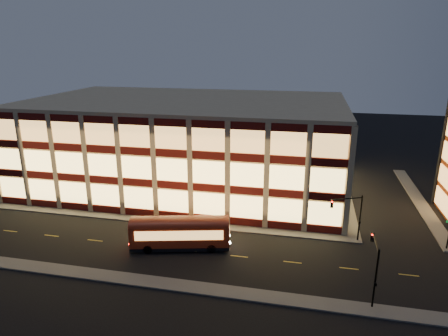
# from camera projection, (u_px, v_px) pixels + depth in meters

# --- Properties ---
(ground) EXTENTS (200.00, 200.00, 0.00)m
(ground) POSITION_uv_depth(u_px,v_px,m) (173.00, 226.00, 52.92)
(ground) COLOR black
(ground) RESTS_ON ground
(sidewalk_office_south) EXTENTS (54.00, 2.00, 0.15)m
(sidewalk_office_south) POSITION_uv_depth(u_px,v_px,m) (155.00, 220.00, 54.44)
(sidewalk_office_south) COLOR #514F4C
(sidewalk_office_south) RESTS_ON ground
(sidewalk_office_east) EXTENTS (2.00, 30.00, 0.15)m
(sidewalk_office_east) POSITION_uv_depth(u_px,v_px,m) (344.00, 194.00, 64.06)
(sidewalk_office_east) COLOR #514F4C
(sidewalk_office_east) RESTS_ON ground
(sidewalk_tower_west) EXTENTS (2.00, 30.00, 0.15)m
(sidewalk_tower_west) POSITION_uv_depth(u_px,v_px,m) (418.00, 199.00, 61.82)
(sidewalk_tower_west) COLOR #514F4C
(sidewalk_tower_west) RESTS_ON ground
(sidewalk_near) EXTENTS (100.00, 2.00, 0.15)m
(sidewalk_near) POSITION_uv_depth(u_px,v_px,m) (131.00, 279.00, 40.77)
(sidewalk_near) COLOR #514F4C
(sidewalk_near) RESTS_ON ground
(office_building) EXTENTS (50.45, 30.45, 14.50)m
(office_building) POSITION_uv_depth(u_px,v_px,m) (188.00, 142.00, 67.13)
(office_building) COLOR tan
(office_building) RESTS_ON ground
(traffic_signal_far) EXTENTS (3.79, 1.87, 6.00)m
(traffic_signal_far) POSITION_uv_depth(u_px,v_px,m) (350.00, 211.00, 47.39)
(traffic_signal_far) COLOR black
(traffic_signal_far) RESTS_ON ground
(traffic_signal_near) EXTENTS (0.32, 4.45, 6.00)m
(traffic_signal_near) POSITION_uv_depth(u_px,v_px,m) (375.00, 260.00, 36.61)
(traffic_signal_near) COLOR black
(traffic_signal_near) RESTS_ON ground
(trolley_bus) EXTENTS (11.79, 5.53, 3.88)m
(trolley_bus) POSITION_uv_depth(u_px,v_px,m) (180.00, 231.00, 46.64)
(trolley_bus) COLOR #931F08
(trolley_bus) RESTS_ON ground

